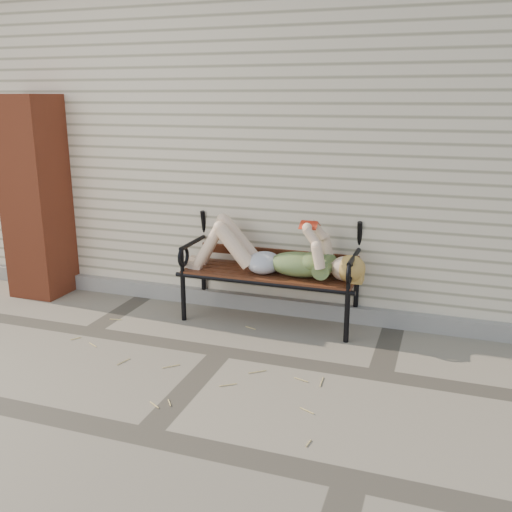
% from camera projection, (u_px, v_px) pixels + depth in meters
% --- Properties ---
extents(ground, '(80.00, 80.00, 0.00)m').
position_uv_depth(ground, '(222.00, 352.00, 4.57)').
color(ground, '#766C5B').
rests_on(ground, ground).
extents(house_wall, '(8.00, 4.00, 3.00)m').
position_uv_depth(house_wall, '(314.00, 137.00, 6.90)').
color(house_wall, beige).
rests_on(house_wall, ground).
extents(foundation_strip, '(8.00, 0.10, 0.15)m').
position_uv_depth(foundation_strip, '(261.00, 303.00, 5.44)').
color(foundation_strip, gray).
rests_on(foundation_strip, ground).
extents(brick_pillar, '(0.50, 0.50, 2.00)m').
position_uv_depth(brick_pillar, '(36.00, 197.00, 5.71)').
color(brick_pillar, '#983E22').
rests_on(brick_pillar, ground).
extents(garden_bench, '(1.69, 0.67, 1.10)m').
position_uv_depth(garden_bench, '(273.00, 253.00, 5.13)').
color(garden_bench, black).
rests_on(garden_bench, ground).
extents(reading_woman, '(1.60, 0.36, 0.50)m').
position_uv_depth(reading_woman, '(270.00, 253.00, 4.99)').
color(reading_woman, '#093444').
rests_on(reading_woman, ground).
extents(straw_scatter, '(2.72, 1.60, 0.01)m').
position_uv_depth(straw_scatter, '(152.00, 366.00, 4.31)').
color(straw_scatter, tan).
rests_on(straw_scatter, ground).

